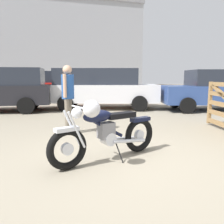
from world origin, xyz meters
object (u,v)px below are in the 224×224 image
at_px(silver_sedan_mid, 101,87).
at_px(bystander, 68,92).
at_px(dark_sedan_left, 94,85).
at_px(vintage_motorcycle, 105,132).
at_px(white_estate_far, 213,90).
at_px(blue_hatchback_right, 21,84).

bearing_deg(silver_sedan_mid, bystander, -97.08).
distance_m(silver_sedan_mid, dark_sedan_left, 4.22).
height_order(vintage_motorcycle, dark_sedan_left, dark_sedan_left).
relative_size(dark_sedan_left, white_estate_far, 0.90).
distance_m(vintage_motorcycle, dark_sedan_left, 10.63).
distance_m(blue_hatchback_right, white_estate_far, 10.73).
distance_m(vintage_motorcycle, blue_hatchback_right, 11.62).
xyz_separation_m(vintage_motorcycle, bystander, (-0.59, 2.01, 0.53)).
xyz_separation_m(bystander, blue_hatchback_right, (-2.86, 9.08, -0.08)).
xyz_separation_m(blue_hatchback_right, dark_sedan_left, (4.44, -0.52, -0.02)).
height_order(bystander, white_estate_far, white_estate_far).
bearing_deg(dark_sedan_left, white_estate_far, -48.99).
height_order(blue_hatchback_right, silver_sedan_mid, same).
height_order(dark_sedan_left, white_estate_far, dark_sedan_left).
bearing_deg(silver_sedan_mid, blue_hatchback_right, 142.69).
relative_size(silver_sedan_mid, white_estate_far, 1.12).
relative_size(vintage_motorcycle, dark_sedan_left, 0.48).
bearing_deg(blue_hatchback_right, white_estate_far, 146.47).
distance_m(vintage_motorcycle, white_estate_far, 7.27).
bearing_deg(bystander, silver_sedan_mid, 92.31).
distance_m(silver_sedan_mid, white_estate_far, 4.75).
bearing_deg(dark_sedan_left, bystander, -97.00).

